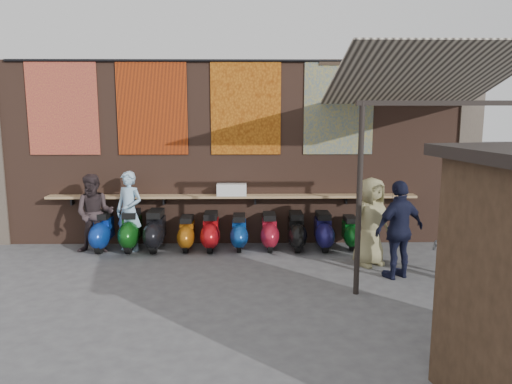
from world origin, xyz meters
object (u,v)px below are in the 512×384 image
at_px(scooter_stool_4, 211,232).
at_px(shopper_grey, 466,236).
at_px(scooter_stool_7, 296,231).
at_px(diner_right, 95,214).
at_px(diner_left, 129,211).
at_px(shopper_tan, 371,222).
at_px(scooter_stool_5, 239,232).
at_px(scooter_stool_9, 351,233).
at_px(scooter_stool_2, 156,231).
at_px(scooter_stool_3, 187,233).
at_px(scooter_stool_6, 269,232).
at_px(scooter_stool_0, 103,231).
at_px(shelf_box, 232,190).
at_px(shopper_navy, 399,230).
at_px(scooter_stool_8, 323,231).
at_px(scooter_stool_1, 131,231).

relative_size(scooter_stool_4, shopper_grey, 0.51).
height_order(scooter_stool_7, diner_right, diner_right).
height_order(diner_left, shopper_tan, shopper_tan).
relative_size(scooter_stool_5, scooter_stool_9, 1.08).
bearing_deg(scooter_stool_4, scooter_stool_2, 179.63).
bearing_deg(scooter_stool_4, scooter_stool_5, 2.07).
xyz_separation_m(scooter_stool_3, scooter_stool_5, (1.12, 0.01, 0.01)).
bearing_deg(scooter_stool_6, shopper_tan, -30.82).
xyz_separation_m(scooter_stool_0, scooter_stool_3, (1.79, -0.01, -0.05)).
bearing_deg(diner_right, scooter_stool_2, 5.69).
xyz_separation_m(scooter_stool_4, shopper_tan, (3.14, -1.09, 0.46)).
bearing_deg(scooter_stool_5, shopper_tan, -23.66).
relative_size(scooter_stool_4, scooter_stool_9, 1.15).
xyz_separation_m(scooter_stool_3, diner_left, (-1.20, -0.01, 0.49)).
xyz_separation_m(shelf_box, scooter_stool_4, (-0.44, -0.30, -0.86)).
height_order(diner_left, diner_right, diner_left).
xyz_separation_m(diner_left, shopper_grey, (6.26, -2.08, -0.03)).
distance_m(shopper_navy, shopper_tan, 0.80).
bearing_deg(scooter_stool_9, shopper_tan, -83.10).
bearing_deg(scooter_stool_8, scooter_stool_9, 6.76).
relative_size(scooter_stool_2, scooter_stool_4, 1.07).
relative_size(shelf_box, scooter_stool_4, 0.76).
height_order(scooter_stool_2, scooter_stool_8, scooter_stool_2).
height_order(scooter_stool_6, diner_left, diner_left).
distance_m(scooter_stool_1, scooter_stool_7, 3.52).
bearing_deg(shopper_tan, shopper_navy, -94.39).
bearing_deg(diner_left, shopper_grey, 5.65).
bearing_deg(scooter_stool_4, scooter_stool_7, 0.18).
xyz_separation_m(scooter_stool_1, scooter_stool_4, (1.70, -0.03, -0.02)).
xyz_separation_m(scooter_stool_8, diner_left, (-4.12, 0.02, 0.45)).
distance_m(scooter_stool_5, diner_left, 2.37).
bearing_deg(scooter_stool_7, shopper_navy, -48.11).
bearing_deg(scooter_stool_9, shopper_grey, -54.14).
bearing_deg(scooter_stool_5, scooter_stool_7, -0.76).
bearing_deg(scooter_stool_0, scooter_stool_5, 0.04).
distance_m(scooter_stool_1, shopper_navy, 5.51).
xyz_separation_m(scooter_stool_2, scooter_stool_9, (4.18, 0.04, -0.08)).
height_order(shelf_box, scooter_stool_5, shelf_box).
height_order(scooter_stool_3, shopper_navy, shopper_navy).
distance_m(scooter_stool_8, shopper_navy, 2.15).
xyz_separation_m(scooter_stool_3, scooter_stool_4, (0.51, -0.01, 0.04)).
distance_m(shopper_navy, shopper_grey, 1.11).
relative_size(shopper_grey, shopper_tan, 0.96).
height_order(scooter_stool_5, shopper_grey, shopper_grey).
relative_size(scooter_stool_5, scooter_stool_6, 0.97).
height_order(scooter_stool_8, diner_right, diner_right).
height_order(scooter_stool_5, diner_right, diner_right).
distance_m(scooter_stool_2, scooter_stool_6, 2.43).
bearing_deg(scooter_stool_1, diner_left, -114.02).
bearing_deg(shopper_grey, scooter_stool_8, -22.31).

